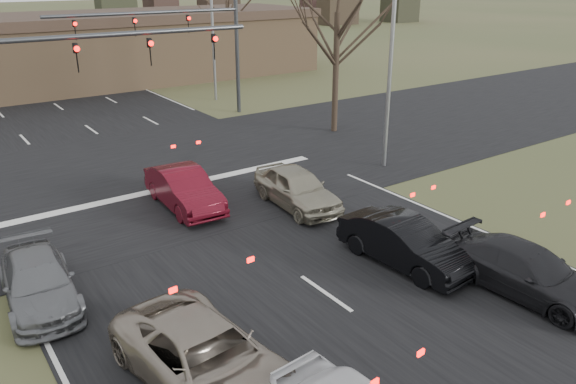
# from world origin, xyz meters

# --- Properties ---
(ground) EXTENTS (360.00, 360.00, 0.00)m
(ground) POSITION_xyz_m (0.00, 0.00, 0.00)
(ground) COLOR #3F4A27
(ground) RESTS_ON ground
(road_cross) EXTENTS (200.00, 14.00, 0.02)m
(road_cross) POSITION_xyz_m (0.00, 15.00, 0.01)
(road_cross) COLOR black
(road_cross) RESTS_ON ground
(building) EXTENTS (42.40, 10.40, 5.30)m
(building) POSITION_xyz_m (2.00, 38.00, 2.67)
(building) COLOR #8A6B4A
(building) RESTS_ON ground
(mast_arm_near) EXTENTS (12.12, 0.24, 8.00)m
(mast_arm_near) POSITION_xyz_m (-5.23, 13.00, 5.07)
(mast_arm_near) COLOR #383A3D
(mast_arm_near) RESTS_ON ground
(mast_arm_far) EXTENTS (11.12, 0.24, 8.00)m
(mast_arm_far) POSITION_xyz_m (6.18, 23.00, 5.02)
(mast_arm_far) COLOR #383A3D
(mast_arm_far) RESTS_ON ground
(streetlight_right_near) EXTENTS (2.34, 0.25, 10.00)m
(streetlight_right_near) POSITION_xyz_m (8.82, 10.00, 5.59)
(streetlight_right_near) COLOR gray
(streetlight_right_near) RESTS_ON ground
(streetlight_right_far) EXTENTS (2.34, 0.25, 10.00)m
(streetlight_right_far) POSITION_xyz_m (9.32, 27.00, 5.59)
(streetlight_right_far) COLOR gray
(streetlight_right_far) RESTS_ON ground
(car_silver_suv) EXTENTS (2.84, 5.30, 1.41)m
(car_silver_suv) POSITION_xyz_m (-4.38, 1.56, 0.71)
(car_silver_suv) COLOR gray
(car_silver_suv) RESTS_ON ground
(car_black_hatch) EXTENTS (1.80, 4.44, 1.43)m
(car_black_hatch) POSITION_xyz_m (3.00, 2.99, 0.72)
(car_black_hatch) COLOR black
(car_black_hatch) RESTS_ON ground
(car_charcoal_sedan) EXTENTS (2.15, 4.73, 1.34)m
(car_charcoal_sedan) POSITION_xyz_m (4.53, -0.09, 0.67)
(car_charcoal_sedan) COLOR black
(car_charcoal_sedan) RESTS_ON ground
(car_grey_ahead) EXTENTS (2.07, 4.41, 1.24)m
(car_grey_ahead) POSITION_xyz_m (-6.50, 7.06, 0.62)
(car_grey_ahead) COLOR slate
(car_grey_ahead) RESTS_ON ground
(car_red_ahead) EXTENTS (1.74, 4.52, 1.47)m
(car_red_ahead) POSITION_xyz_m (-0.50, 10.84, 0.73)
(car_red_ahead) COLOR #520B16
(car_red_ahead) RESTS_ON ground
(car_silver_ahead) EXTENTS (2.08, 4.47, 1.48)m
(car_silver_ahead) POSITION_xyz_m (3.00, 8.49, 0.74)
(car_silver_ahead) COLOR gray
(car_silver_ahead) RESTS_ON ground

